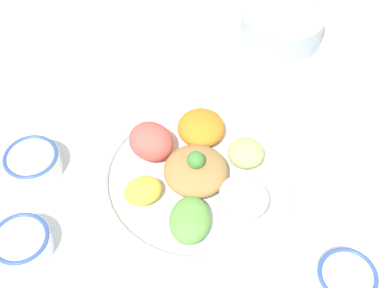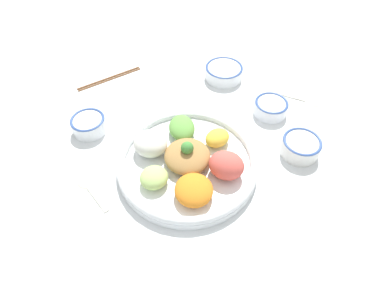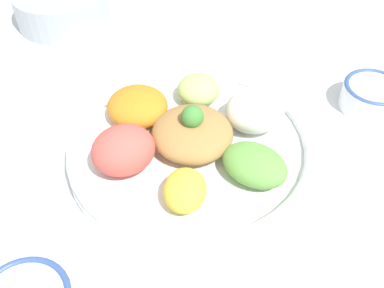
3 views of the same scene
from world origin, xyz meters
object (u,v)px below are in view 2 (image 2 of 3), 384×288
at_px(sauce_bowl_dark, 224,72).
at_px(chopsticks_pair_near, 110,78).
at_px(rice_bowl_plain, 271,107).
at_px(sauce_bowl_red, 301,146).
at_px(serving_spoon_extra, 305,100).
at_px(salad_platter, 187,161).
at_px(rice_bowl_blue, 89,124).
at_px(serving_spoon_main, 90,188).

bearing_deg(sauce_bowl_dark, chopsticks_pair_near, -15.20).
height_order(sauce_bowl_dark, rice_bowl_plain, same).
xyz_separation_m(sauce_bowl_red, serving_spoon_extra, (-0.12, -0.18, -0.02)).
bearing_deg(salad_platter, rice_bowl_plain, -156.69).
distance_m(rice_bowl_blue, serving_spoon_main, 0.20).
xyz_separation_m(salad_platter, sauce_bowl_red, (-0.29, 0.04, -0.00)).
bearing_deg(serving_spoon_extra, sauce_bowl_dark, -1.80).
bearing_deg(rice_bowl_plain, rice_bowl_blue, -8.67).
bearing_deg(sauce_bowl_red, rice_bowl_blue, -24.58).
bearing_deg(serving_spoon_main, sauce_bowl_red, 62.18).
distance_m(sauce_bowl_dark, serving_spoon_extra, 0.27).
bearing_deg(chopsticks_pair_near, sauce_bowl_dark, 148.48).
distance_m(salad_platter, rice_bowl_plain, 0.31).
relative_size(sauce_bowl_red, rice_bowl_plain, 1.04).
xyz_separation_m(sauce_bowl_dark, chopsticks_pair_near, (0.36, -0.10, -0.02)).
bearing_deg(sauce_bowl_red, sauce_bowl_dark, -77.66).
bearing_deg(serving_spoon_extra, rice_bowl_plain, 48.86).
relative_size(salad_platter, sauce_bowl_red, 3.55).
bearing_deg(chopsticks_pair_near, salad_platter, 92.76).
xyz_separation_m(rice_bowl_blue, rice_bowl_plain, (-0.51, 0.08, -0.00)).
bearing_deg(salad_platter, sauce_bowl_dark, -123.74).
relative_size(sauce_bowl_red, sauce_bowl_dark, 0.82).
xyz_separation_m(salad_platter, chopsticks_pair_near, (0.14, -0.42, -0.02)).
height_order(rice_bowl_blue, serving_spoon_main, rice_bowl_blue).
distance_m(salad_platter, sauce_bowl_dark, 0.39).
height_order(rice_bowl_blue, rice_bowl_plain, rice_bowl_blue).
xyz_separation_m(rice_bowl_plain, serving_spoon_main, (0.53, 0.12, -0.02)).
xyz_separation_m(sauce_bowl_red, chopsticks_pair_near, (0.44, -0.45, -0.02)).
height_order(rice_bowl_plain, serving_spoon_main, rice_bowl_plain).
height_order(sauce_bowl_red, serving_spoon_main, sauce_bowl_red).
bearing_deg(salad_platter, chopsticks_pair_near, -70.92).
xyz_separation_m(rice_bowl_plain, serving_spoon_extra, (-0.13, -0.02, -0.02)).
bearing_deg(rice_bowl_blue, serving_spoon_main, 84.70).
bearing_deg(rice_bowl_plain, chopsticks_pair_near, -34.50).
xyz_separation_m(chopsticks_pair_near, serving_spoon_extra, (-0.56, 0.28, -0.00)).
bearing_deg(sauce_bowl_red, salad_platter, -6.92).
distance_m(chopsticks_pair_near, serving_spoon_extra, 0.62).
distance_m(sauce_bowl_red, chopsticks_pair_near, 0.63).
bearing_deg(salad_platter, serving_spoon_main, -0.93).
distance_m(rice_bowl_blue, serving_spoon_extra, 0.64).
height_order(sauce_bowl_red, rice_bowl_plain, sauce_bowl_red).
bearing_deg(chopsticks_pair_near, serving_spoon_extra, 137.30).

